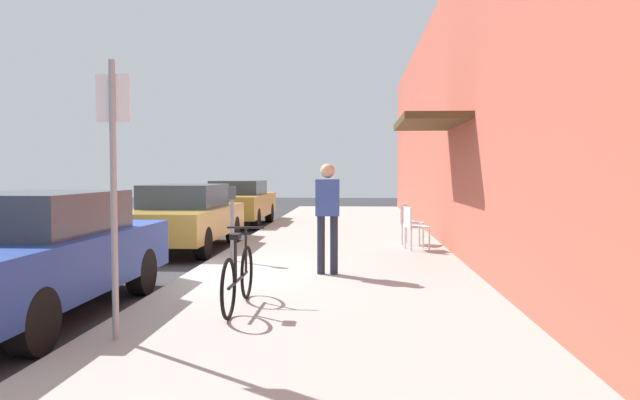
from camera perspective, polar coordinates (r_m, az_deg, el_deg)
The scene contains 12 objects.
ground_plane at distance 9.72m, azimuth -12.40°, elevation -7.38°, with size 60.00×60.00×0.00m, color #2D2D30.
sidewalk_slab at distance 11.32m, azimuth 1.53°, elevation -5.58°, with size 4.50×32.00×0.12m, color #9E9B93.
building_facade at distance 11.42m, azimuth 13.77°, elevation 8.23°, with size 1.40×32.00×5.62m.
parked_car_0 at distance 7.62m, azimuth -26.01°, elevation -4.65°, with size 1.80×4.40×1.45m.
parked_car_1 at distance 13.14m, azimuth -13.01°, elevation -1.54°, with size 1.80×4.40×1.42m.
parked_car_2 at distance 18.86m, azimuth -7.89°, elevation -0.21°, with size 1.80×4.40×1.43m.
parking_meter at distance 10.54m, azimuth -8.48°, elevation -1.70°, with size 0.12×0.10×1.32m.
street_sign at distance 5.79m, azimuth -19.28°, elevation 2.07°, with size 0.32×0.06×2.60m.
bicycle_0 at distance 6.92m, azimuth -7.88°, elevation -7.39°, with size 0.46×1.71×0.90m.
cafe_chair_0 at distance 12.10m, azimuth 9.00°, elevation -2.39°, with size 0.53×0.53×0.87m.
cafe_chair_1 at distance 13.07m, azimuth 8.61°, elevation -2.02°, with size 0.56×0.56×0.87m.
pedestrian_standing at distance 9.05m, azimuth 0.73°, elevation -0.91°, with size 0.36×0.22×1.70m.
Camera 1 is at (2.65, -9.19, 1.69)m, focal length 33.18 mm.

